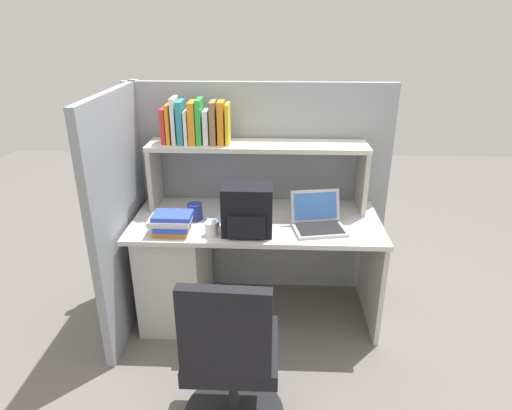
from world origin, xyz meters
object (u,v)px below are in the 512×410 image
Objects in this scene: laptop at (318,221)px; office_chair at (231,367)px; computer_mouse at (212,222)px; paper_cup at (211,229)px; backpack at (247,210)px; snack_canister at (195,212)px.

office_chair is (-0.47, -0.85, -0.39)m from laptop.
paper_cup is at bearing -108.21° from computer_mouse.
office_chair is at bearing -92.61° from backpack.
paper_cup is 0.26m from snack_canister.
office_chair reaches higher than paper_cup.
paper_cup is 0.78× the size of snack_canister.
snack_canister is at bearing 124.60° from computer_mouse.
backpack is 2.89× the size of computer_mouse.
computer_mouse is 0.15m from paper_cup.
computer_mouse is at bearing 156.13° from backpack.
snack_canister is (-0.78, 0.10, 0.00)m from laptop.
computer_mouse is at bearing -32.02° from snack_canister.
laptop is 4.25× the size of paper_cup.
snack_canister is 1.07m from office_chair.
office_chair is at bearing -71.55° from snack_canister.
paper_cup is at bearing -58.28° from snack_canister.
snack_canister reaches higher than computer_mouse.
computer_mouse is (-0.23, 0.10, -0.13)m from backpack.
office_chair is (0.32, -0.95, -0.39)m from snack_canister.
office_chair is (-0.03, -0.77, -0.48)m from backpack.
office_chair is (0.19, -0.87, -0.35)m from computer_mouse.
laptop is at bearing 10.63° from paper_cup.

